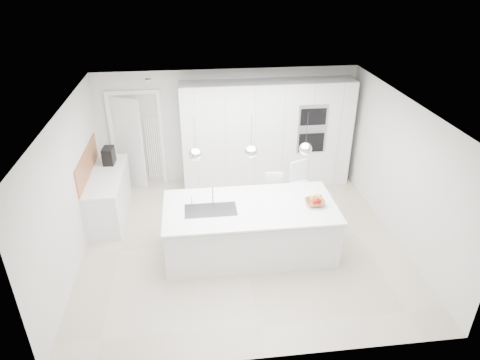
{
  "coord_description": "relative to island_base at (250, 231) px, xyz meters",
  "views": [
    {
      "loc": [
        -0.77,
        -6.19,
        4.57
      ],
      "look_at": [
        0.0,
        0.3,
        1.1
      ],
      "focal_mm": 32.0,
      "sensor_mm": 36.0,
      "label": 1
    }
  ],
  "objects": [
    {
      "name": "island_worktop",
      "position": [
        0.0,
        0.05,
        0.45
      ],
      "size": [
        2.84,
        1.4,
        0.04
      ],
      "primitive_type": "cube",
      "color": "white",
      "rests_on": "island_base"
    },
    {
      "name": "banana_bunch",
      "position": [
        1.09,
        -0.01,
        0.59
      ],
      "size": [
        0.25,
        0.18,
        0.23
      ],
      "primitive_type": "torus",
      "rotation": [
        1.22,
        0.0,
        0.35
      ],
      "color": "gold",
      "rests_on": "fruit_bowl"
    },
    {
      "name": "pendant_mid",
      "position": [
        -0.0,
        -0.0,
        1.47
      ],
      "size": [
        0.2,
        0.2,
        0.2
      ],
      "primitive_type": "sphere",
      "color": "white",
      "rests_on": "ceiling"
    },
    {
      "name": "oven_stack",
      "position": [
        1.6,
        2.19,
        0.92
      ],
      "size": [
        0.62,
        0.04,
        1.05
      ],
      "primitive_type": null,
      "color": "#A5A5A8",
      "rests_on": "tall_cabinets"
    },
    {
      "name": "tall_cabinets",
      "position": [
        0.7,
        2.5,
        0.72
      ],
      "size": [
        3.6,
        0.6,
        2.3
      ],
      "primitive_type": "cube",
      "color": "white",
      "rests_on": "floor"
    },
    {
      "name": "espresso_machine",
      "position": [
        -2.53,
        1.98,
        0.64
      ],
      "size": [
        0.22,
        0.33,
        0.33
      ],
      "primitive_type": "cube",
      "rotation": [
        0.0,
        0.0,
        -0.07
      ],
      "color": "black",
      "rests_on": "left_worktop"
    },
    {
      "name": "ceiling",
      "position": [
        -0.1,
        0.3,
        2.07
      ],
      "size": [
        5.5,
        5.5,
        0.0
      ],
      "primitive_type": "plane",
      "rotation": [
        3.14,
        0.0,
        0.0
      ],
      "color": "white",
      "rests_on": "wall_back"
    },
    {
      "name": "bar_stool_left",
      "position": [
        0.57,
        0.8,
        0.09
      ],
      "size": [
        0.39,
        0.51,
        1.03
      ],
      "primitive_type": null,
      "rotation": [
        0.0,
        0.0,
        -0.11
      ],
      "color": "white",
      "rests_on": "floor"
    },
    {
      "name": "radiator",
      "position": [
        -1.73,
        2.76,
        0.42
      ],
      "size": [
        0.32,
        0.04,
        1.4
      ],
      "primitive_type": null,
      "color": "white",
      "rests_on": "floor"
    },
    {
      "name": "pendant_left",
      "position": [
        -0.85,
        -0.0,
        1.47
      ],
      "size": [
        0.2,
        0.2,
        0.2
      ],
      "primitive_type": "sphere",
      "color": "white",
      "rests_on": "ceiling"
    },
    {
      "name": "apple_b",
      "position": [
        1.13,
        -0.04,
        0.54
      ],
      "size": [
        0.08,
        0.08,
        0.08
      ],
      "primitive_type": "sphere",
      "color": "#A10A0E",
      "rests_on": "fruit_bowl"
    },
    {
      "name": "left_base_cabinets",
      "position": [
        -2.55,
        1.5,
        0.0
      ],
      "size": [
        0.6,
        1.8,
        0.86
      ],
      "primitive_type": "cube",
      "color": "white",
      "rests_on": "floor"
    },
    {
      "name": "bar_stool_right",
      "position": [
        1.07,
        0.97,
        0.15
      ],
      "size": [
        0.55,
        0.63,
        1.15
      ],
      "primitive_type": null,
      "rotation": [
        0.0,
        0.0,
        0.38
      ],
      "color": "white",
      "rests_on": "floor"
    },
    {
      "name": "island_sink",
      "position": [
        -0.65,
        -0.0,
        0.39
      ],
      "size": [
        0.84,
        0.44,
        0.18
      ],
      "primitive_type": null,
      "color": "#3F3F42",
      "rests_on": "island_worktop"
    },
    {
      "name": "apple_a",
      "position": [
        1.06,
        -0.06,
        0.54
      ],
      "size": [
        0.08,
        0.08,
        0.08
      ],
      "primitive_type": "sphere",
      "color": "#A10A0E",
      "rests_on": "fruit_bowl"
    },
    {
      "name": "island_tap",
      "position": [
        -0.6,
        0.2,
        0.62
      ],
      "size": [
        0.02,
        0.02,
        0.3
      ],
      "primitive_type": "cylinder",
      "color": "white",
      "rests_on": "island_worktop"
    },
    {
      "name": "island_base",
      "position": [
        0.0,
        0.0,
        0.0
      ],
      "size": [
        2.8,
        1.2,
        0.86
      ],
      "primitive_type": "cube",
      "color": "white",
      "rests_on": "floor"
    },
    {
      "name": "floor",
      "position": [
        -0.1,
        0.3,
        -0.43
      ],
      "size": [
        5.5,
        5.5,
        0.0
      ],
      "primitive_type": "plane",
      "color": "#C0B29E",
      "rests_on": "ground"
    },
    {
      "name": "oak_backsplash",
      "position": [
        -2.84,
        1.5,
        0.72
      ],
      "size": [
        0.02,
        1.8,
        0.5
      ],
      "primitive_type": "cube",
      "color": "#A65C31",
      "rests_on": "wall_left"
    },
    {
      "name": "doorway_frame",
      "position": [
        -2.05,
        2.77,
        0.59
      ],
      "size": [
        1.11,
        0.08,
        2.13
      ],
      "primitive_type": null,
      "color": "white",
      "rests_on": "floor"
    },
    {
      "name": "wall_back",
      "position": [
        -0.1,
        2.8,
        0.82
      ],
      "size": [
        5.5,
        0.0,
        5.5
      ],
      "primitive_type": "plane",
      "rotation": [
        1.57,
        0.0,
        0.0
      ],
      "color": "silver",
      "rests_on": "ground"
    },
    {
      "name": "left_worktop",
      "position": [
        -2.55,
        1.5,
        0.45
      ],
      "size": [
        0.62,
        1.82,
        0.04
      ],
      "primitive_type": "cube",
      "color": "white",
      "rests_on": "left_base_cabinets"
    },
    {
      "name": "pendant_right",
      "position": [
        0.85,
        -0.0,
        1.47
      ],
      "size": [
        0.2,
        0.2,
        0.2
      ],
      "primitive_type": "sphere",
      "color": "white",
      "rests_on": "ceiling"
    },
    {
      "name": "hallway_door",
      "position": [
        -2.3,
        2.72,
        0.57
      ],
      "size": [
        0.76,
        0.38,
        2.0
      ],
      "primitive_type": "cube",
      "rotation": [
        0.0,
        0.0,
        -0.44
      ],
      "color": "white",
      "rests_on": "floor"
    },
    {
      "name": "apple_c",
      "position": [
        1.14,
        -0.04,
        0.54
      ],
      "size": [
        0.07,
        0.07,
        0.07
      ],
      "primitive_type": "sphere",
      "color": "#A10A0E",
      "rests_on": "fruit_bowl"
    },
    {
      "name": "fruit_bowl",
      "position": [
        1.07,
        -0.03,
        0.51
      ],
      "size": [
        0.34,
        0.34,
        0.08
      ],
      "primitive_type": "imported",
      "rotation": [
        0.0,
        0.0,
        -0.05
      ],
      "color": "#A65C31",
      "rests_on": "island_worktop"
    },
    {
      "name": "wall_left",
      "position": [
        -2.85,
        0.3,
        0.82
      ],
      "size": [
        0.0,
        5.0,
        5.0
      ],
      "primitive_type": "plane",
      "rotation": [
        1.57,
        0.0,
        1.57
      ],
      "color": "silver",
      "rests_on": "ground"
    }
  ]
}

